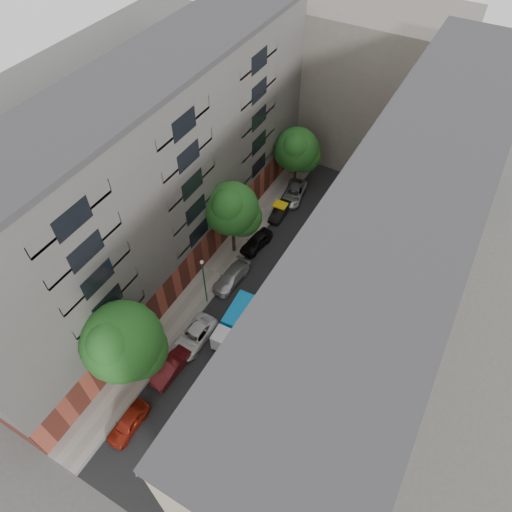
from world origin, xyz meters
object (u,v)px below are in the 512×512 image
Objects in this scene: tree_mid at (232,211)px; lamp_post at (204,277)px; car_left_4 at (256,242)px; tree_far at (297,151)px; car_left_1 at (171,368)px; car_right_1 at (237,396)px; car_left_2 at (194,336)px; tree_near at (123,344)px; car_right_2 at (264,336)px; car_left_3 at (231,277)px; car_right_0 at (210,441)px; tarp_truck at (238,323)px; car_right_3 at (296,286)px; car_left_0 at (128,423)px; car_left_5 at (280,211)px; car_left_6 at (294,193)px; pedestrian at (330,296)px.

tree_mid is 1.47× the size of lamp_post.
car_left_4 is 0.56× the size of tree_far.
car_left_1 reaches higher than car_right_1.
tree_near is (-2.02, -5.73, 5.52)m from car_left_2.
car_right_1 is at bearing -72.66° from car_right_2.
car_left_3 reaches higher than car_right_1.
tree_mid reaches higher than lamp_post.
car_right_0 is at bearing -86.28° from car_right_1.
tarp_truck reaches higher than car_right_2.
car_left_1 is at bearing 46.40° from tree_near.
car_right_3 is at bearing -63.57° from tree_far.
tree_mid reaches higher than car_left_4.
tarp_truck is at bearing 123.81° from car_right_1.
car_left_2 is at bearing -126.32° from car_right_3.
car_right_2 reaches higher than car_left_2.
tree_mid reaches higher than car_left_0.
tree_mid is at bearing 91.54° from tree_near.
car_right_2 reaches higher than car_left_1.
car_left_3 is 7.62m from car_right_2.
car_left_5 is 1.01× the size of car_right_3.
car_left_1 is 0.84× the size of car_left_6.
car_right_0 is at bearing -60.87° from car_left_3.
car_left_0 is 0.54× the size of tree_far.
car_right_0 is 1.11× the size of car_right_1.
tarp_truck reaches higher than car_left_1.
car_left_4 is 0.84× the size of car_right_0.
lamp_post is at bearing 158.24° from tarp_truck.
car_right_1 is at bearing -84.11° from car_left_6.
tree_mid is (-8.88, 14.27, 5.44)m from car_right_1.
car_left_3 is 12.71m from car_right_1.
tarp_truck is 1.37× the size of car_left_1.
car_left_5 is at bearing 94.86° from car_left_1.
car_left_4 is 9.53m from lamp_post.
car_right_3 is 9.87m from tree_mid.
car_left_2 is at bearing 89.22° from car_left_0.
pedestrian is at bearing 46.44° from tarp_truck.
car_left_5 is 0.76× the size of car_left_6.
tree_near reaches higher than tree_far.
lamp_post reaches higher than pedestrian.
car_right_3 is 17.06m from tree_far.
car_left_0 is at bearing -60.85° from tree_near.
tree_near reaches higher than car_right_3.
car_right_0 is at bearing -47.06° from car_left_2.
car_left_0 is 0.96× the size of car_left_4.
tarp_truck is at bearing 67.22° from car_left_1.
tree_near is (-1.22, -28.13, 5.52)m from car_left_6.
car_left_4 is at bearing 86.16° from lamp_post.
car_left_4 is at bearing -92.92° from car_left_5.
pedestrian is at bearing 49.03° from car_left_2.
car_right_2 is (6.22, -4.40, 0.03)m from car_left_3.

